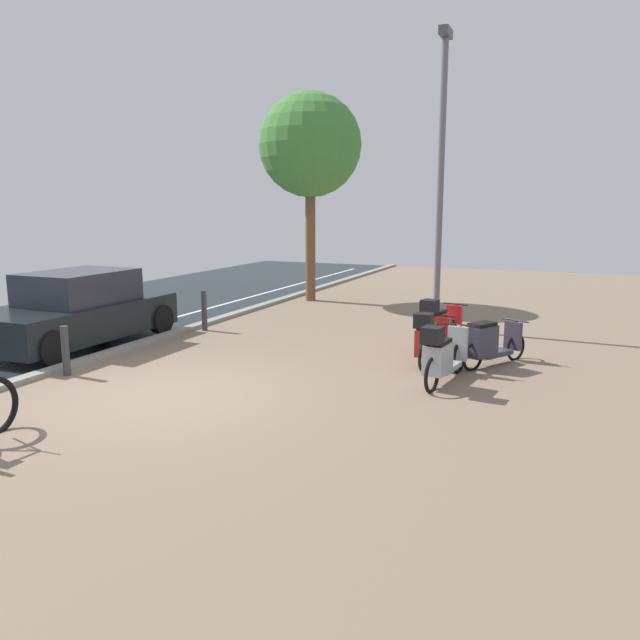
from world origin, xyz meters
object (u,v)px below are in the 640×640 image
(scooter_mid, at_px, (489,343))
(lamp_post, at_px, (441,169))
(parked_car_near, at_px, (78,311))
(bollard_far, at_px, (204,311))
(scooter_extra, at_px, (442,356))
(street_tree, at_px, (310,146))
(bollard_near, at_px, (66,351))
(scooter_far, at_px, (439,324))
(scooter_near, at_px, (430,339))

(scooter_mid, height_order, lamp_post, lamp_post)
(parked_car_near, bearing_deg, bollard_far, 54.64)
(scooter_extra, relative_size, street_tree, 0.31)
(parked_car_near, relative_size, bollard_far, 4.55)
(scooter_mid, distance_m, lamp_post, 4.41)
(scooter_mid, distance_m, street_tree, 8.92)
(scooter_extra, height_order, lamp_post, lamp_post)
(parked_car_near, height_order, bollard_far, parked_car_near)
(parked_car_near, distance_m, street_tree, 8.09)
(bollard_far, bearing_deg, street_tree, 85.60)
(scooter_extra, height_order, bollard_near, scooter_extra)
(scooter_extra, bearing_deg, scooter_far, 103.42)
(lamp_post, bearing_deg, scooter_extra, -76.32)
(lamp_post, bearing_deg, bollard_far, -155.44)
(scooter_near, relative_size, lamp_post, 0.27)
(scooter_far, xyz_separation_m, bollard_near, (-5.05, -4.31, -0.05))
(scooter_near, relative_size, scooter_extra, 0.96)
(scooter_near, xyz_separation_m, parked_car_near, (-6.69, -1.14, 0.22))
(scooter_extra, relative_size, parked_car_near, 0.44)
(scooter_mid, height_order, scooter_far, scooter_far)
(scooter_mid, xyz_separation_m, bollard_near, (-6.14, -3.24, -0.00))
(scooter_extra, xyz_separation_m, parked_car_near, (-7.14, -0.01, 0.21))
(scooter_mid, bearing_deg, scooter_extra, -109.82)
(scooter_extra, height_order, bollard_far, scooter_extra)
(scooter_near, distance_m, street_tree, 8.50)
(scooter_far, relative_size, parked_car_near, 0.44)
(scooter_far, xyz_separation_m, street_tree, (-4.68, 4.50, 3.85))
(scooter_extra, distance_m, street_tree, 9.55)
(scooter_mid, distance_m, bollard_near, 6.94)
(scooter_far, distance_m, street_tree, 7.55)
(scooter_near, bearing_deg, scooter_far, 96.02)
(scooter_mid, relative_size, bollard_far, 1.68)
(scooter_near, bearing_deg, bollard_far, 169.48)
(street_tree, bearing_deg, bollard_far, -94.40)
(scooter_mid, relative_size, lamp_post, 0.24)
(bollard_near, bearing_deg, street_tree, 87.57)
(street_tree, xyz_separation_m, bollard_near, (-0.37, -8.81, -3.90))
(street_tree, bearing_deg, scooter_extra, -52.90)
(scooter_mid, xyz_separation_m, parked_car_near, (-7.64, -1.41, 0.25))
(scooter_near, bearing_deg, street_tree, 129.56)
(scooter_mid, distance_m, scooter_far, 1.53)
(scooter_near, distance_m, scooter_mid, 0.99)
(scooter_far, height_order, lamp_post, lamp_post)
(scooter_near, bearing_deg, lamp_post, 100.61)
(scooter_far, bearing_deg, scooter_near, -83.98)
(scooter_mid, xyz_separation_m, lamp_post, (-1.53, 2.81, 3.03))
(scooter_far, relative_size, scooter_extra, 0.99)
(scooter_extra, bearing_deg, bollard_far, 159.64)
(scooter_mid, height_order, parked_car_near, parked_car_near)
(bollard_near, bearing_deg, parked_car_near, 129.26)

